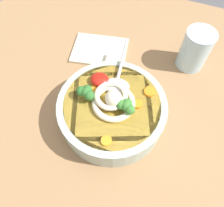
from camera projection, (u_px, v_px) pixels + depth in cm
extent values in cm
cube|color=#936D47|center=(110.00, 120.00, 55.71)|extent=(106.79, 106.79, 3.90)
cylinder|color=#9EB2A3|center=(112.00, 111.00, 50.90)|extent=(24.86, 24.86, 6.94)
cylinder|color=gold|center=(112.00, 110.00, 50.66)|extent=(21.87, 21.87, 6.38)
torus|color=beige|center=(114.00, 101.00, 47.45)|extent=(9.58, 9.58, 1.32)
torus|color=beige|center=(112.00, 96.00, 46.84)|extent=(10.26, 10.26, 1.19)
sphere|color=beige|center=(114.00, 97.00, 45.96)|extent=(3.72, 3.72, 3.72)
ellipsoid|color=#B7B7BC|center=(116.00, 86.00, 49.32)|extent=(6.65, 5.34, 1.60)
cylinder|color=#B7B7BC|center=(122.00, 61.00, 52.98)|extent=(3.29, 14.92, 0.80)
ellipsoid|color=#B2190F|center=(100.00, 80.00, 49.97)|extent=(4.34, 3.91, 1.95)
cylinder|color=#7A9E60|center=(87.00, 96.00, 48.10)|extent=(1.14, 1.14, 1.22)
sphere|color=#2D6628|center=(86.00, 92.00, 46.59)|extent=(2.25, 2.25, 2.25)
sphere|color=#2D6628|center=(81.00, 91.00, 46.98)|extent=(2.25, 2.25, 2.25)
sphere|color=#2D6628|center=(89.00, 95.00, 46.30)|extent=(2.25, 2.25, 2.25)
sphere|color=#2D6628|center=(88.00, 89.00, 47.25)|extent=(2.25, 2.25, 2.25)
cylinder|color=#7A9E60|center=(126.00, 110.00, 46.39)|extent=(1.13, 1.13, 1.21)
sphere|color=#38752D|center=(126.00, 106.00, 44.91)|extent=(2.22, 2.22, 2.22)
sphere|color=#38752D|center=(121.00, 105.00, 45.29)|extent=(2.22, 2.22, 2.22)
sphere|color=#38752D|center=(130.00, 109.00, 44.62)|extent=(2.22, 2.22, 2.22)
sphere|color=#38752D|center=(128.00, 102.00, 45.56)|extent=(2.22, 2.22, 2.22)
cylinder|color=orange|center=(106.00, 141.00, 43.24)|extent=(2.22, 2.22, 0.61)
cylinder|color=orange|center=(138.00, 104.00, 47.41)|extent=(2.08, 2.08, 0.74)
cylinder|color=orange|center=(96.00, 91.00, 49.35)|extent=(2.77, 2.77, 0.43)
cylinder|color=orange|center=(150.00, 92.00, 49.12)|extent=(2.56, 2.56, 0.59)
cylinder|color=silver|center=(195.00, 50.00, 57.69)|extent=(7.73, 7.73, 11.27)
cube|color=beige|center=(100.00, 50.00, 64.65)|extent=(18.04, 14.84, 0.80)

